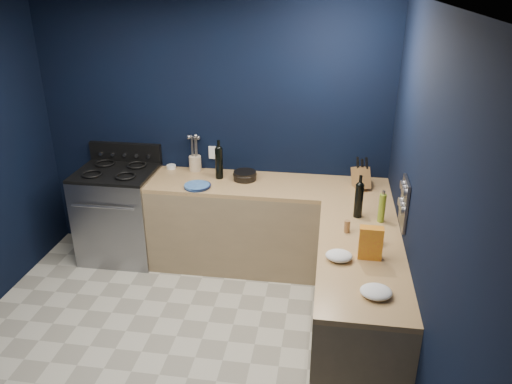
% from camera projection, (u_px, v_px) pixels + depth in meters
% --- Properties ---
extents(floor, '(3.50, 3.50, 0.02)m').
position_uv_depth(floor, '(168.00, 355.00, 3.96)').
color(floor, '#BCB7A5').
rests_on(floor, ground).
extents(ceiling, '(3.50, 3.50, 0.02)m').
position_uv_depth(ceiling, '(136.00, 1.00, 2.90)').
color(ceiling, silver).
rests_on(ceiling, ground).
extents(wall_back, '(3.50, 0.02, 2.60)m').
position_uv_depth(wall_back, '(213.00, 131.00, 5.02)').
color(wall_back, black).
rests_on(wall_back, ground).
extents(wall_right, '(0.02, 3.50, 2.60)m').
position_uv_depth(wall_right, '(421.00, 223.00, 3.19)').
color(wall_right, black).
rests_on(wall_right, ground).
extents(cab_back, '(2.30, 0.63, 0.86)m').
position_uv_depth(cab_back, '(267.00, 227.00, 5.00)').
color(cab_back, '#927956').
rests_on(cab_back, floor).
extents(top_back, '(2.30, 0.63, 0.04)m').
position_uv_depth(top_back, '(268.00, 186.00, 4.82)').
color(top_back, olive).
rests_on(top_back, cab_back).
extents(cab_right, '(0.63, 1.67, 0.86)m').
position_uv_depth(cab_right, '(356.00, 304.00, 3.85)').
color(cab_right, '#927956').
rests_on(cab_right, floor).
extents(top_right, '(0.63, 1.67, 0.04)m').
position_uv_depth(top_right, '(361.00, 253.00, 3.66)').
color(top_right, olive).
rests_on(top_right, cab_right).
extents(gas_range, '(0.76, 0.66, 0.92)m').
position_uv_depth(gas_range, '(120.00, 215.00, 5.18)').
color(gas_range, gray).
rests_on(gas_range, floor).
extents(oven_door, '(0.59, 0.02, 0.42)m').
position_uv_depth(oven_door, '(108.00, 230.00, 4.90)').
color(oven_door, black).
rests_on(oven_door, gas_range).
extents(cooktop, '(0.76, 0.66, 0.03)m').
position_uv_depth(cooktop, '(115.00, 172.00, 4.99)').
color(cooktop, black).
rests_on(cooktop, gas_range).
extents(backguard, '(0.76, 0.06, 0.20)m').
position_uv_depth(backguard, '(126.00, 152.00, 5.22)').
color(backguard, black).
rests_on(backguard, gas_range).
extents(spice_panel, '(0.02, 0.28, 0.38)m').
position_uv_depth(spice_panel, '(404.00, 204.00, 3.74)').
color(spice_panel, gray).
rests_on(spice_panel, wall_right).
extents(wall_outlet, '(0.09, 0.02, 0.13)m').
position_uv_depth(wall_outlet, '(213.00, 152.00, 5.09)').
color(wall_outlet, white).
rests_on(wall_outlet, wall_back).
extents(plate_stack, '(0.30, 0.30, 0.03)m').
position_uv_depth(plate_stack, '(197.00, 186.00, 4.72)').
color(plate_stack, '#2F569E').
rests_on(plate_stack, top_back).
extents(ramekin, '(0.11, 0.11, 0.04)m').
position_uv_depth(ramekin, '(171.00, 167.00, 5.17)').
color(ramekin, white).
rests_on(ramekin, top_back).
extents(utensil_crock, '(0.15, 0.15, 0.15)m').
position_uv_depth(utensil_crock, '(195.00, 163.00, 5.10)').
color(utensil_crock, beige).
rests_on(utensil_crock, top_back).
extents(wine_bottle_back, '(0.09, 0.09, 0.31)m').
position_uv_depth(wine_bottle_back, '(219.00, 163.00, 4.88)').
color(wine_bottle_back, black).
rests_on(wine_bottle_back, top_back).
extents(lemon_basket, '(0.29, 0.29, 0.08)m').
position_uv_depth(lemon_basket, '(245.00, 176.00, 4.89)').
color(lemon_basket, black).
rests_on(lemon_basket, top_back).
extents(knife_block, '(0.19, 0.26, 0.25)m').
position_uv_depth(knife_block, '(361.00, 178.00, 4.68)').
color(knife_block, brown).
rests_on(knife_block, top_back).
extents(wine_bottle_right, '(0.09, 0.09, 0.29)m').
position_uv_depth(wine_bottle_right, '(359.00, 201.00, 4.11)').
color(wine_bottle_right, black).
rests_on(wine_bottle_right, top_right).
extents(oil_bottle, '(0.07, 0.07, 0.24)m').
position_uv_depth(oil_bottle, '(382.00, 208.00, 4.04)').
color(oil_bottle, olive).
rests_on(oil_bottle, top_right).
extents(spice_jar_near, '(0.05, 0.05, 0.10)m').
position_uv_depth(spice_jar_near, '(347.00, 226.00, 3.90)').
color(spice_jar_near, olive).
rests_on(spice_jar_near, top_right).
extents(spice_jar_far, '(0.05, 0.05, 0.09)m').
position_uv_depth(spice_jar_far, '(380.00, 238.00, 3.74)').
color(spice_jar_far, olive).
rests_on(spice_jar_far, top_right).
extents(crouton_bag, '(0.17, 0.08, 0.24)m').
position_uv_depth(crouton_bag, '(371.00, 243.00, 3.52)').
color(crouton_bag, red).
rests_on(crouton_bag, top_right).
extents(towel_front, '(0.21, 0.19, 0.07)m').
position_uv_depth(towel_front, '(339.00, 256.00, 3.53)').
color(towel_front, white).
rests_on(towel_front, top_right).
extents(towel_end, '(0.23, 0.21, 0.06)m').
position_uv_depth(towel_end, '(376.00, 292.00, 3.14)').
color(towel_end, white).
rests_on(towel_end, top_right).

